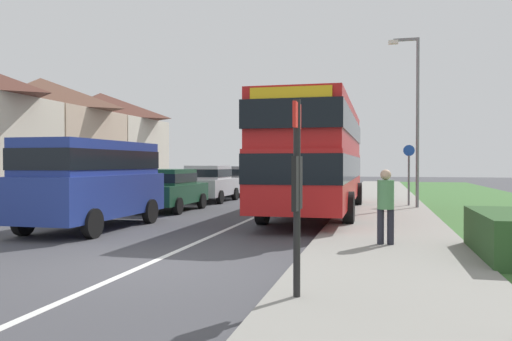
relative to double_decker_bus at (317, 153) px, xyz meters
The scene contains 14 objects.
ground_plane 9.91m from the double_decker_bus, 101.47° to the right, with size 120.00×120.00×0.00m, color #424247.
lane_marking_centre 3.24m from the double_decker_bus, 142.36° to the right, with size 0.14×60.00×0.01m, color silver.
pavement_near_side 4.65m from the double_decker_bus, 56.84° to the right, with size 3.20×68.00×0.12m, color gray.
roadside_hedge 8.92m from the double_decker_bus, 60.01° to the right, with size 1.10×2.92×0.90m, color #2D5128.
double_decker_bus is the anchor object (origin of this frame).
parked_van_blue 7.61m from the double_decker_bus, 136.82° to the right, with size 2.11×5.07×2.40m.
parked_car_dark_green 5.73m from the double_decker_bus, behind, with size 1.87×3.96×1.57m.
parked_car_silver 7.53m from the double_decker_bus, 139.01° to the left, with size 1.97×3.91×1.69m.
parked_car_grey 11.07m from the double_decker_bus, 119.50° to the left, with size 1.99×4.13×1.62m.
pedestrian_at_stop 7.23m from the double_decker_bus, 71.91° to the right, with size 0.34×0.34×1.67m.
bus_stop_sign 11.34m from the double_decker_bus, 84.55° to the right, with size 0.09×0.52×2.60m.
cycle_route_sign 4.77m from the double_decker_bus, 46.68° to the left, with size 0.44×0.08×2.52m.
street_lamp_mid 4.55m from the double_decker_bus, 37.04° to the left, with size 1.14×0.20×6.54m.
house_terrace_far_side 17.75m from the double_decker_bus, 156.49° to the left, with size 7.32×18.54×6.53m.
Camera 1 is at (4.00, -8.10, 1.80)m, focal length 35.64 mm.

